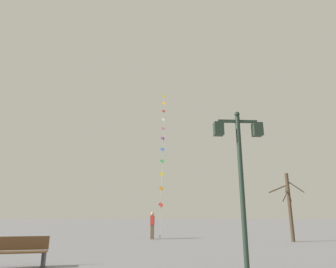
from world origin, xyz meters
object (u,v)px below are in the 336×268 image
Objects in this scene: twin_lantern_lamp_post at (240,157)px; bare_tree at (289,204)px; park_bench at (19,252)px; kite_flyer at (152,225)px; kite_train at (163,144)px.

twin_lantern_lamp_post is 11.07m from bare_tree.
twin_lantern_lamp_post reaches higher than park_bench.
kite_flyer is 1.04× the size of park_bench.
twin_lantern_lamp_post is 0.30× the size of kite_train.
kite_flyer is at bearing 59.37° from park_bench.
kite_train reaches higher than park_bench.
kite_train is at bearing -0.27° from kite_flyer.
kite_train reaches higher than kite_flyer.
park_bench is (-5.00, -17.29, -7.51)m from kite_train.
kite_flyer is at bearing 163.77° from bare_tree.
park_bench is (-12.32, -8.03, -1.70)m from bare_tree.
bare_tree is 14.80m from park_bench.
kite_train is 13.15m from bare_tree.
kite_flyer reaches higher than park_bench.
twin_lantern_lamp_post is 19.31m from kite_train.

